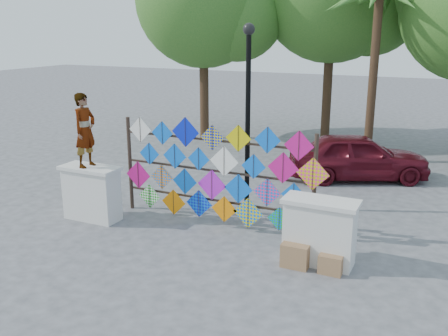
{
  "coord_description": "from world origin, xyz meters",
  "views": [
    {
      "loc": [
        4.78,
        -8.86,
        4.33
      ],
      "look_at": [
        0.33,
        0.6,
        1.4
      ],
      "focal_mm": 40.0,
      "sensor_mm": 36.0,
      "label": 1
    }
  ],
  "objects_px": {
    "kite_rack": "(217,174)",
    "sedan": "(358,156)",
    "vendor_woman": "(85,130)",
    "lamppost": "(248,101)"
  },
  "relations": [
    {
      "from": "lamppost",
      "to": "kite_rack",
      "type": "bearing_deg",
      "value": -98.62
    },
    {
      "from": "kite_rack",
      "to": "sedan",
      "type": "height_order",
      "value": "kite_rack"
    },
    {
      "from": "kite_rack",
      "to": "vendor_woman",
      "type": "distance_m",
      "value": 3.15
    },
    {
      "from": "kite_rack",
      "to": "sedan",
      "type": "bearing_deg",
      "value": 66.43
    },
    {
      "from": "vendor_woman",
      "to": "lamppost",
      "type": "height_order",
      "value": "lamppost"
    },
    {
      "from": "kite_rack",
      "to": "lamppost",
      "type": "xyz_separation_m",
      "value": [
        0.19,
        1.27,
        1.48
      ]
    },
    {
      "from": "vendor_woman",
      "to": "lamppost",
      "type": "relative_size",
      "value": 0.38
    },
    {
      "from": "sedan",
      "to": "kite_rack",
      "type": "bearing_deg",
      "value": 131.87
    },
    {
      "from": "kite_rack",
      "to": "vendor_woman",
      "type": "bearing_deg",
      "value": -161.99
    },
    {
      "from": "sedan",
      "to": "lamppost",
      "type": "relative_size",
      "value": 0.91
    }
  ]
}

